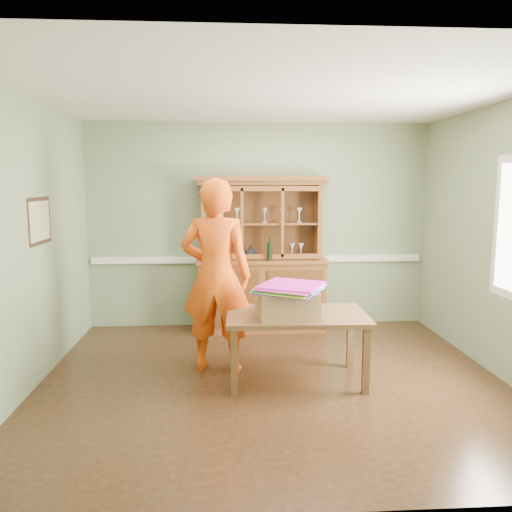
{
  "coord_description": "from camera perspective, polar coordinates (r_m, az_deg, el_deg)",
  "views": [
    {
      "loc": [
        -0.46,
        -4.63,
        1.91
      ],
      "look_at": [
        -0.13,
        0.4,
        1.17
      ],
      "focal_mm": 35.0,
      "sensor_mm": 36.0,
      "label": 1
    }
  ],
  "objects": [
    {
      "name": "floor",
      "position": [
        5.03,
        1.88,
        -14.02
      ],
      "size": [
        4.5,
        4.5,
        0.0
      ],
      "primitive_type": "plane",
      "color": "#4C3118",
      "rests_on": "ground"
    },
    {
      "name": "ceiling",
      "position": [
        4.72,
        2.04,
        17.94
      ],
      "size": [
        4.5,
        4.5,
        0.0
      ],
      "primitive_type": "plane",
      "rotation": [
        3.14,
        0.0,
        0.0
      ],
      "color": "white",
      "rests_on": "wall_back"
    },
    {
      "name": "wall_back",
      "position": [
        6.67,
        0.27,
        3.48
      ],
      "size": [
        4.5,
        0.0,
        4.5
      ],
      "primitive_type": "plane",
      "rotation": [
        1.57,
        0.0,
        0.0
      ],
      "color": "gray",
      "rests_on": "floor"
    },
    {
      "name": "wall_left",
      "position": [
        5.0,
        -24.68,
        1.11
      ],
      "size": [
        0.0,
        4.0,
        4.0
      ],
      "primitive_type": "plane",
      "rotation": [
        1.57,
        0.0,
        1.57
      ],
      "color": "gray",
      "rests_on": "floor"
    },
    {
      "name": "wall_right",
      "position": [
        5.39,
        26.5,
        1.47
      ],
      "size": [
        0.0,
        4.0,
        4.0
      ],
      "primitive_type": "plane",
      "rotation": [
        1.57,
        0.0,
        -1.57
      ],
      "color": "gray",
      "rests_on": "floor"
    },
    {
      "name": "wall_front",
      "position": [
        2.73,
        6.09,
        -3.56
      ],
      "size": [
        4.5,
        0.0,
        4.5
      ],
      "primitive_type": "plane",
      "rotation": [
        -1.57,
        0.0,
        0.0
      ],
      "color": "gray",
      "rests_on": "floor"
    },
    {
      "name": "chair_rail",
      "position": [
        6.7,
        0.28,
        -0.37
      ],
      "size": [
        4.41,
        0.05,
        0.08
      ],
      "primitive_type": "cube",
      "color": "white",
      "rests_on": "wall_back"
    },
    {
      "name": "framed_map",
      "position": [
        5.25,
        -23.44,
        3.69
      ],
      "size": [
        0.03,
        0.6,
        0.46
      ],
      "color": "#352115",
      "rests_on": "wall_left"
    },
    {
      "name": "china_hutch",
      "position": [
        6.53,
        0.62,
        -2.32
      ],
      "size": [
        1.7,
        0.56,
        2.0
      ],
      "color": "brown",
      "rests_on": "floor"
    },
    {
      "name": "dining_table",
      "position": [
        4.85,
        4.66,
        -7.48
      ],
      "size": [
        1.37,
        0.85,
        0.67
      ],
      "rotation": [
        0.0,
        0.0,
        -0.03
      ],
      "color": "brown",
      "rests_on": "floor"
    },
    {
      "name": "cardboard_box",
      "position": [
        4.69,
        3.55,
        -5.42
      ],
      "size": [
        0.58,
        0.48,
        0.25
      ],
      "primitive_type": "cube",
      "rotation": [
        0.0,
        0.0,
        0.08
      ],
      "color": "tan",
      "rests_on": "dining_table"
    },
    {
      "name": "kite_stack",
      "position": [
        4.62,
        3.91,
        -3.63
      ],
      "size": [
        0.71,
        0.71,
        0.06
      ],
      "rotation": [
        0.0,
        0.0,
        1.1
      ],
      "color": "#5530E5",
      "rests_on": "cardboard_box"
    },
    {
      "name": "person",
      "position": [
        5.06,
        -4.58,
        -2.28
      ],
      "size": [
        0.78,
        0.58,
        1.97
      ],
      "primitive_type": "imported",
      "rotation": [
        0.0,
        0.0,
        2.99
      ],
      "color": "#FF5810",
      "rests_on": "floor"
    }
  ]
}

